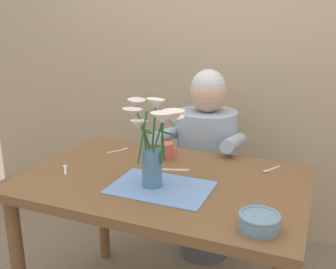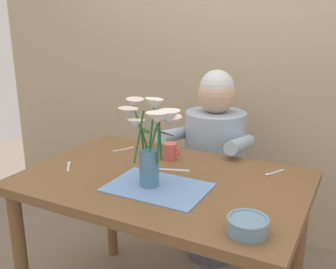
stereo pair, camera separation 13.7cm
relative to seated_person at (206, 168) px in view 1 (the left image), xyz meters
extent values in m
cube|color=tan|center=(0.00, 0.43, 0.69)|extent=(4.00, 0.10, 2.50)
cube|color=brown|center=(0.00, -0.62, 0.16)|extent=(1.20, 0.80, 0.04)
cylinder|color=brown|center=(-0.54, -0.28, -0.21)|extent=(0.06, 0.06, 0.70)
cylinder|color=brown|center=(0.54, -0.28, -0.21)|extent=(0.06, 0.06, 0.70)
cylinder|color=#4C4C56|center=(0.00, 0.00, -0.36)|extent=(0.30, 0.30, 0.40)
cylinder|color=#99ADC6|center=(0.00, 0.00, 0.09)|extent=(0.34, 0.34, 0.50)
sphere|color=tan|center=(0.00, 0.00, 0.44)|extent=(0.21, 0.21, 0.21)
sphere|color=silver|center=(0.00, 0.00, 0.48)|extent=(0.19, 0.19, 0.19)
cylinder|color=#99ADC6|center=(-0.19, -0.14, 0.22)|extent=(0.07, 0.33, 0.12)
cylinder|color=#99ADC6|center=(0.19, -0.14, 0.22)|extent=(0.07, 0.33, 0.12)
cube|color=#6B93D1|center=(0.03, -0.72, 0.18)|extent=(0.40, 0.28, 0.00)
cylinder|color=teal|center=(-0.01, -0.72, 0.26)|extent=(0.08, 0.08, 0.16)
cylinder|color=#23602D|center=(0.04, -0.72, 0.38)|extent=(0.01, 0.03, 0.19)
cone|color=white|center=(0.09, -0.73, 0.48)|extent=(0.13, 0.13, 0.05)
sphere|color=#E5D14C|center=(0.09, -0.73, 0.49)|extent=(0.02, 0.02, 0.02)
cylinder|color=#23602D|center=(0.03, -0.69, 0.37)|extent=(0.03, 0.03, 0.15)
cone|color=silver|center=(0.06, -0.66, 0.44)|extent=(0.11, 0.11, 0.06)
sphere|color=#E5D14C|center=(0.06, -0.66, 0.45)|extent=(0.02, 0.02, 0.02)
cylinder|color=#23602D|center=(-0.01, -0.69, 0.40)|extent=(0.01, 0.07, 0.21)
cone|color=white|center=(-0.02, -0.65, 0.50)|extent=(0.11, 0.11, 0.05)
sphere|color=#E5D14C|center=(-0.02, -0.65, 0.51)|extent=(0.02, 0.02, 0.02)
cylinder|color=#23602D|center=(-0.05, -0.71, 0.40)|extent=(0.08, 0.01, 0.21)
cone|color=silver|center=(-0.08, -0.69, 0.51)|extent=(0.10, 0.10, 0.05)
sphere|color=#E5D14C|center=(-0.08, -0.69, 0.51)|extent=(0.02, 0.02, 0.02)
cylinder|color=#23602D|center=(-0.03, -0.73, 0.36)|extent=(0.01, 0.03, 0.15)
cone|color=white|center=(-0.05, -0.74, 0.44)|extent=(0.08, 0.08, 0.04)
sphere|color=#E5D14C|center=(-0.05, -0.74, 0.44)|extent=(0.02, 0.02, 0.02)
cylinder|color=#23602D|center=(-0.03, -0.76, 0.39)|extent=(0.03, 0.06, 0.21)
cone|color=silver|center=(-0.05, -0.80, 0.50)|extent=(0.11, 0.11, 0.03)
sphere|color=#E5D14C|center=(-0.05, -0.80, 0.50)|extent=(0.02, 0.02, 0.02)
cylinder|color=#23602D|center=(0.03, -0.74, 0.39)|extent=(0.06, 0.02, 0.19)
cone|color=white|center=(0.06, -0.77, 0.48)|extent=(0.12, 0.12, 0.04)
sphere|color=#E5D14C|center=(0.06, -0.77, 0.49)|extent=(0.02, 0.02, 0.02)
ellipsoid|color=#23602D|center=(0.04, -0.69, 0.40)|extent=(0.10, 0.08, 0.05)
ellipsoid|color=#23602D|center=(-0.05, -0.68, 0.40)|extent=(0.09, 0.09, 0.02)
cylinder|color=#6689A8|center=(0.45, -0.89, 0.20)|extent=(0.13, 0.13, 0.05)
torus|color=#6689A8|center=(0.45, -0.89, 0.23)|extent=(0.14, 0.14, 0.01)
cube|color=silver|center=(-0.02, -0.53, 0.18)|extent=(0.19, 0.08, 0.00)
cylinder|color=#CC564C|center=(-0.08, -0.40, 0.22)|extent=(0.07, 0.07, 0.08)
torus|color=#CC564C|center=(-0.04, -0.40, 0.22)|extent=(0.04, 0.01, 0.04)
cube|color=silver|center=(0.42, -0.33, 0.18)|extent=(0.06, 0.09, 0.00)
ellipsoid|color=silver|center=(0.39, -0.38, 0.18)|extent=(0.03, 0.03, 0.01)
cube|color=silver|center=(-0.36, -0.39, 0.18)|extent=(0.06, 0.09, 0.00)
ellipsoid|color=silver|center=(-0.33, -0.35, 0.18)|extent=(0.03, 0.03, 0.01)
cube|color=silver|center=(-0.44, -0.72, 0.18)|extent=(0.07, 0.08, 0.00)
ellipsoid|color=silver|center=(-0.47, -0.68, 0.18)|extent=(0.03, 0.03, 0.01)
camera|label=1|loc=(0.61, -2.03, 0.83)|focal=41.30mm
camera|label=2|loc=(0.74, -1.97, 0.83)|focal=41.30mm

